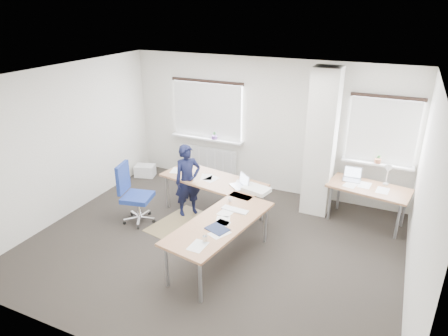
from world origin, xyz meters
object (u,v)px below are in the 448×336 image
at_px(task_chair, 136,206).
at_px(desk_side, 369,189).
at_px(desk_main, 219,201).
at_px(person, 188,180).

bearing_deg(task_chair, desk_side, 11.59).
bearing_deg(desk_side, task_chair, -146.94).
xyz_separation_m(desk_main, desk_side, (2.26, 1.54, -0.01)).
distance_m(desk_main, desk_side, 2.73).
relative_size(desk_main, task_chair, 2.61).
bearing_deg(task_chair, desk_main, -6.04).
relative_size(desk_main, desk_side, 1.99).
distance_m(desk_side, person, 3.31).
distance_m(desk_main, task_chair, 1.66).
bearing_deg(desk_main, person, 160.91).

